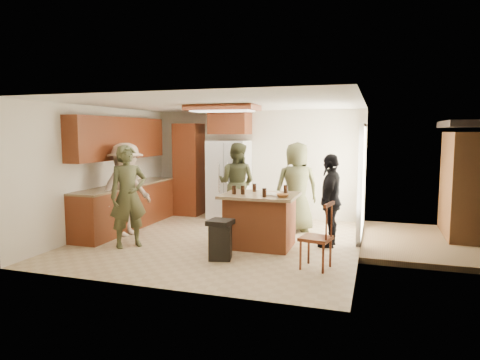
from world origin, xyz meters
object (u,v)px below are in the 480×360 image
(person_behind_right, at_px, (297,187))
(trash_bin, at_px, (220,239))
(person_front_left, at_px, (128,196))
(person_behind_left, at_px, (237,183))
(person_side_right, at_px, (331,200))
(person_counter, at_px, (126,190))
(spindle_chair, at_px, (317,238))
(kitchen_island, at_px, (260,220))
(refrigerator, at_px, (229,179))

(person_behind_right, distance_m, trash_bin, 2.45)
(person_front_left, bearing_deg, person_behind_left, 16.40)
(person_side_right, xyz_separation_m, trash_bin, (-1.56, -1.33, -0.50))
(person_front_left, distance_m, trash_bin, 1.89)
(person_counter, xyz_separation_m, spindle_chair, (3.79, -0.93, -0.44))
(spindle_chair, bearing_deg, person_behind_left, 128.50)
(person_front_left, bearing_deg, spindle_chair, -51.95)
(person_behind_right, height_order, kitchen_island, person_behind_right)
(person_side_right, height_order, person_counter, person_counter)
(person_behind_right, height_order, refrigerator, person_behind_right)
(kitchen_island, bearing_deg, person_front_left, -162.07)
(person_front_left, height_order, person_counter, person_counter)
(person_behind_right, xyz_separation_m, refrigerator, (-1.76, 0.93, -0.00))
(person_behind_left, xyz_separation_m, refrigerator, (-0.36, 0.51, 0.01))
(person_behind_right, bearing_deg, person_counter, -1.47)
(person_front_left, height_order, refrigerator, refrigerator)
(refrigerator, bearing_deg, spindle_chair, -52.05)
(person_counter, bearing_deg, kitchen_island, -74.53)
(kitchen_island, bearing_deg, trash_bin, -113.33)
(person_behind_left, height_order, person_side_right, person_behind_left)
(trash_bin, bearing_deg, person_counter, 158.17)
(person_counter, xyz_separation_m, refrigerator, (1.31, 2.26, 0.00))
(person_counter, bearing_deg, trash_bin, -96.53)
(person_front_left, xyz_separation_m, person_behind_right, (2.58, 2.02, 0.01))
(person_side_right, height_order, trash_bin, person_side_right)
(kitchen_island, bearing_deg, person_behind_right, 73.25)
(person_counter, distance_m, refrigerator, 2.61)
(person_front_left, distance_m, person_counter, 0.85)
(kitchen_island, bearing_deg, person_counter, -179.83)
(person_behind_left, distance_m, spindle_chair, 3.45)
(refrigerator, height_order, trash_bin, refrigerator)
(refrigerator, bearing_deg, person_side_right, -36.13)
(trash_bin, bearing_deg, refrigerator, 106.96)
(person_front_left, height_order, person_behind_left, person_front_left)
(person_side_right, distance_m, refrigerator, 3.13)
(person_front_left, relative_size, trash_bin, 2.83)
(person_behind_right, bearing_deg, kitchen_island, 48.39)
(person_front_left, height_order, person_side_right, person_front_left)
(person_side_right, bearing_deg, kitchen_island, -68.49)
(person_behind_left, bearing_deg, person_counter, 49.93)
(person_front_left, xyz_separation_m, person_behind_left, (1.17, 2.45, -0.01))
(person_behind_right, height_order, person_side_right, person_behind_right)
(person_behind_right, relative_size, spindle_chair, 1.81)
(person_behind_left, relative_size, person_behind_right, 0.98)
(person_front_left, bearing_deg, refrigerator, 26.58)
(person_counter, relative_size, kitchen_island, 1.40)
(person_behind_left, height_order, refrigerator, refrigerator)
(person_side_right, distance_m, trash_bin, 2.11)
(person_side_right, bearing_deg, spindle_chair, 0.40)
(spindle_chair, bearing_deg, person_counter, 166.29)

